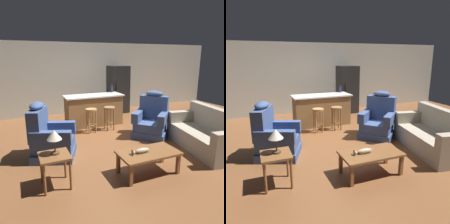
% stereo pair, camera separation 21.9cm
% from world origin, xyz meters
% --- Properties ---
extents(ground_plane, '(12.00, 12.00, 0.00)m').
position_xyz_m(ground_plane, '(0.00, 0.00, 0.00)').
color(ground_plane, brown).
extents(back_wall, '(12.00, 0.05, 2.60)m').
position_xyz_m(back_wall, '(0.00, 3.12, 1.30)').
color(back_wall, '#B2B2A3').
rests_on(back_wall, ground_plane).
extents(coffee_table, '(1.10, 0.60, 0.42)m').
position_xyz_m(coffee_table, '(-0.09, -1.86, 0.36)').
color(coffee_table, brown).
rests_on(coffee_table, ground_plane).
extents(fish_figurine, '(0.34, 0.10, 0.10)m').
position_xyz_m(fish_figurine, '(-0.24, -1.84, 0.46)').
color(fish_figurine, '#4C3823').
rests_on(fish_figurine, coffee_table).
extents(couch, '(1.16, 2.02, 0.94)m').
position_xyz_m(couch, '(1.76, -1.44, 0.34)').
color(couch, '#9E937F').
rests_on(couch, ground_plane).
extents(recliner_near_lamp, '(1.09, 1.09, 1.20)m').
position_xyz_m(recliner_near_lamp, '(-1.61, -0.42, 0.42)').
color(recliner_near_lamp, '#384C7A').
rests_on(recliner_near_lamp, ground_plane).
extents(recliner_near_island, '(1.19, 1.19, 1.20)m').
position_xyz_m(recliner_near_island, '(1.10, -0.20, 0.42)').
color(recliner_near_island, '#384C7A').
rests_on(recliner_near_island, ground_plane).
extents(end_table, '(0.48, 0.48, 0.56)m').
position_xyz_m(end_table, '(-1.71, -1.59, 0.46)').
color(end_table, brown).
rests_on(end_table, ground_plane).
extents(table_lamp, '(0.24, 0.24, 0.41)m').
position_xyz_m(table_lamp, '(-1.69, -1.56, 0.87)').
color(table_lamp, '#4C3823').
rests_on(table_lamp, end_table).
extents(kitchen_island, '(1.80, 0.70, 0.95)m').
position_xyz_m(kitchen_island, '(0.00, 1.35, 0.48)').
color(kitchen_island, olive).
rests_on(kitchen_island, ground_plane).
extents(bar_stool_left, '(0.32, 0.32, 0.68)m').
position_xyz_m(bar_stool_left, '(-0.30, 0.72, 0.47)').
color(bar_stool_left, '#A87A47').
rests_on(bar_stool_left, ground_plane).
extents(bar_stool_right, '(0.32, 0.32, 0.68)m').
position_xyz_m(bar_stool_right, '(0.26, 0.72, 0.47)').
color(bar_stool_right, olive).
rests_on(bar_stool_right, ground_plane).
extents(refrigerator, '(0.70, 0.69, 1.76)m').
position_xyz_m(refrigerator, '(1.41, 2.55, 0.88)').
color(refrigerator, black).
rests_on(refrigerator, ground_plane).
extents(bottle_tall_green, '(0.08, 0.08, 0.28)m').
position_xyz_m(bottle_tall_green, '(0.72, 1.60, 1.06)').
color(bottle_tall_green, '#23284C').
rests_on(bottle_tall_green, kitchen_island).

